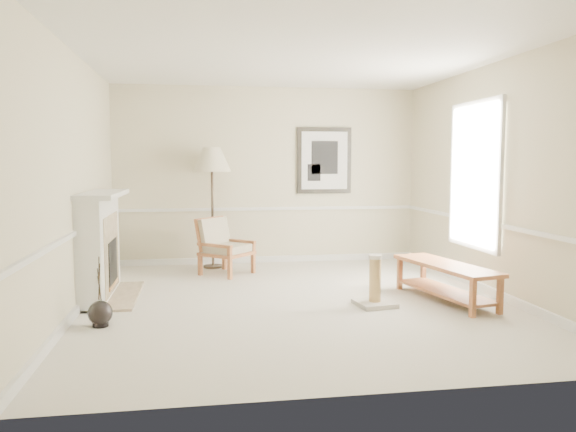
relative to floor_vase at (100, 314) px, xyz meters
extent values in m
plane|color=silver|center=(2.15, 0.69, -0.13)|extent=(5.50, 5.50, 0.00)
cube|color=beige|center=(2.15, 3.44, 1.32)|extent=(5.00, 0.04, 2.90)
cube|color=beige|center=(2.15, -2.06, 1.32)|extent=(5.00, 0.04, 2.90)
cube|color=beige|center=(-0.35, 0.69, 1.32)|extent=(0.04, 5.50, 2.90)
cube|color=beige|center=(4.65, 0.69, 1.32)|extent=(0.04, 5.50, 2.90)
cube|color=white|center=(2.15, 0.69, 2.77)|extent=(5.00, 5.50, 0.04)
cube|color=white|center=(2.15, 3.42, -0.08)|extent=(4.95, 0.04, 0.10)
cube|color=white|center=(2.15, 3.42, 0.77)|extent=(4.95, 0.04, 0.05)
cube|color=white|center=(4.61, 1.09, 1.37)|extent=(0.03, 1.20, 1.80)
cube|color=white|center=(4.60, 1.09, 1.37)|extent=(0.05, 1.34, 1.94)
cube|color=black|center=(3.10, 3.41, 1.57)|extent=(0.92, 0.04, 1.10)
cube|color=white|center=(3.10, 3.38, 1.57)|extent=(0.78, 0.01, 0.96)
cube|color=black|center=(3.10, 3.38, 1.62)|extent=(0.45, 0.01, 0.55)
cube|color=white|center=(-0.21, 1.29, 0.49)|extent=(0.28, 1.50, 1.25)
cube|color=white|center=(-0.16, 1.29, 1.15)|extent=(0.46, 1.64, 0.06)
cube|color=#C6B28E|center=(-0.06, 1.29, 0.42)|extent=(0.02, 1.05, 0.95)
cube|color=black|center=(-0.05, 1.29, 0.29)|extent=(0.02, 0.62, 0.58)
cube|color=gold|center=(-0.05, 1.29, 0.03)|extent=(0.01, 0.66, 0.05)
cube|color=#C6B28E|center=(-0.05, 1.29, -0.12)|extent=(0.60, 1.50, 0.03)
sphere|color=black|center=(0.00, 0.00, 0.01)|extent=(0.25, 0.25, 0.25)
cylinder|color=black|center=(0.00, 0.00, -0.10)|extent=(0.16, 0.16, 0.07)
cylinder|color=black|center=(0.00, 0.00, 0.33)|extent=(0.05, 0.10, 0.39)
cylinder|color=black|center=(0.00, 0.00, 0.30)|extent=(0.06, 0.12, 0.32)
cylinder|color=black|center=(0.00, 0.00, 0.36)|extent=(0.03, 0.05, 0.46)
cube|color=#955F30|center=(1.43, 2.10, 0.04)|extent=(0.08, 0.08, 0.34)
cube|color=#955F30|center=(1.02, 2.48, 0.04)|extent=(0.08, 0.08, 0.34)
cube|color=#955F30|center=(1.81, 2.52, 0.04)|extent=(0.08, 0.08, 0.34)
cube|color=#955F30|center=(1.39, 2.90, 0.04)|extent=(0.08, 0.08, 0.34)
cube|color=#955F30|center=(1.41, 2.50, 0.18)|extent=(0.89, 0.89, 0.05)
cube|color=#955F30|center=(1.20, 2.69, 0.46)|extent=(0.53, 0.57, 0.50)
cube|color=#955F30|center=(1.23, 2.29, 0.34)|extent=(0.51, 0.46, 0.05)
cube|color=#955F30|center=(1.60, 2.71, 0.34)|extent=(0.51, 0.46, 0.05)
cube|color=silver|center=(1.41, 2.50, 0.26)|extent=(0.82, 0.82, 0.11)
cube|color=silver|center=(1.24, 2.66, 0.48)|extent=(0.52, 0.55, 0.44)
cylinder|color=black|center=(1.22, 3.09, -0.12)|extent=(0.31, 0.31, 0.03)
cylinder|color=black|center=(1.22, 3.09, 0.75)|extent=(0.04, 0.04, 1.71)
cone|color=beige|center=(1.22, 3.09, 1.58)|extent=(0.73, 0.73, 0.38)
cube|color=#955F30|center=(3.93, 0.46, 0.30)|extent=(0.79, 1.66, 0.05)
cube|color=#955F30|center=(3.93, 0.46, -0.02)|extent=(0.70, 1.53, 0.03)
cube|color=#955F30|center=(3.90, -0.29, 0.07)|extent=(0.07, 0.07, 0.41)
cube|color=#955F30|center=(4.26, -0.22, 0.07)|extent=(0.07, 0.07, 0.41)
cube|color=#955F30|center=(3.61, 1.13, 0.07)|extent=(0.07, 0.07, 0.41)
cube|color=#955F30|center=(3.97, 1.21, 0.07)|extent=(0.07, 0.07, 0.41)
cube|color=beige|center=(3.02, 0.36, -0.11)|extent=(0.48, 0.48, 0.05)
cylinder|color=tan|center=(3.02, 0.36, 0.17)|extent=(0.14, 0.14, 0.50)
cylinder|color=beige|center=(3.02, 0.36, 0.44)|extent=(0.16, 0.16, 0.04)
camera|label=1|loc=(1.00, -5.81, 1.53)|focal=35.00mm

